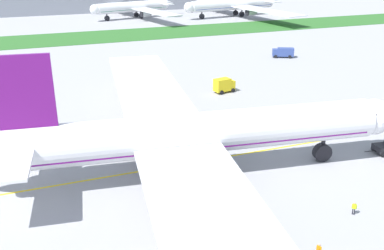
# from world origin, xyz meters

# --- Properties ---
(ground_plane) EXTENTS (600.00, 600.00, 0.00)m
(ground_plane) POSITION_xyz_m (0.00, 0.00, 0.00)
(ground_plane) COLOR #9E9EA3
(ground_plane) RESTS_ON ground
(apron_taxi_line) EXTENTS (280.00, 0.36, 0.01)m
(apron_taxi_line) POSITION_xyz_m (0.00, 2.39, 0.00)
(apron_taxi_line) COLOR yellow
(apron_taxi_line) RESTS_ON ground
(grass_median_strip) EXTENTS (320.00, 24.00, 0.10)m
(grass_median_strip) POSITION_xyz_m (0.00, 103.42, 0.05)
(grass_median_strip) COLOR #2D6628
(grass_median_strip) RESTS_ON ground
(airliner_foreground) EXTENTS (58.90, 95.35, 17.34)m
(airliner_foreground) POSITION_xyz_m (2.03, -0.96, 5.89)
(airliner_foreground) COLOR white
(airliner_foreground) RESTS_ON ground
(ground_crew_wingwalker_port) EXTENTS (0.48, 0.44, 1.59)m
(ground_crew_wingwalker_port) POSITION_xyz_m (16.76, -16.23, 0.97)
(ground_crew_wingwalker_port) COLOR black
(ground_crew_wingwalker_port) RESTS_ON ground
(ground_crew_marshaller_front) EXTENTS (0.27, 0.61, 1.75)m
(ground_crew_marshaller_front) POSITION_xyz_m (8.38, -21.29, 1.06)
(ground_crew_marshaller_front) COLOR black
(ground_crew_marshaller_front) RESTS_ON ground
(service_truck_baggage_loader) EXTENTS (6.09, 4.25, 2.67)m
(service_truck_baggage_loader) POSITION_xyz_m (50.44, 54.20, 1.48)
(service_truck_baggage_loader) COLOR #33478C
(service_truck_baggage_loader) RESTS_ON ground
(service_truck_catering_van) EXTENTS (4.71, 3.00, 3.04)m
(service_truck_catering_van) POSITION_xyz_m (21.83, 30.69, 1.62)
(service_truck_catering_van) COLOR yellow
(service_truck_catering_van) RESTS_ON ground
(parked_airliner_far_left) EXTENTS (39.78, 63.19, 14.23)m
(parked_airliner_far_left) POSITION_xyz_m (29.36, 142.12, 4.83)
(parked_airliner_far_left) COLOR white
(parked_airliner_far_left) RESTS_ON ground
(parked_airliner_far_centre) EXTENTS (50.04, 80.96, 15.13)m
(parked_airliner_far_centre) POSITION_xyz_m (72.61, 132.13, 5.14)
(parked_airliner_far_centre) COLOR white
(parked_airliner_far_centre) RESTS_ON ground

